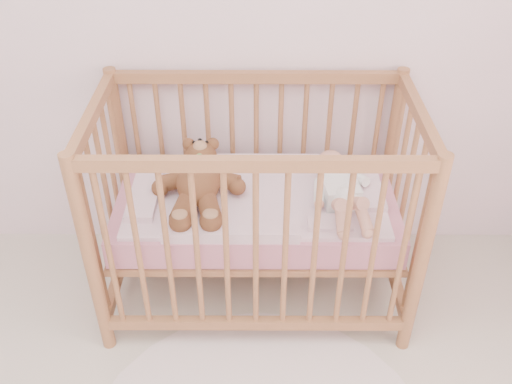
# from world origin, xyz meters

# --- Properties ---
(crib) EXTENTS (1.36, 0.76, 1.00)m
(crib) POSITION_xyz_m (0.48, 1.60, 0.50)
(crib) COLOR #9B6642
(crib) RESTS_ON floor
(mattress) EXTENTS (1.22, 0.62, 0.13)m
(mattress) POSITION_xyz_m (0.48, 1.60, 0.49)
(mattress) COLOR #C87D92
(mattress) RESTS_ON crib
(blanket) EXTENTS (1.10, 0.58, 0.06)m
(blanket) POSITION_xyz_m (0.48, 1.60, 0.56)
(blanket) COLOR #D391AB
(blanket) RESTS_ON mattress
(baby) EXTENTS (0.34, 0.60, 0.14)m
(baby) POSITION_xyz_m (0.83, 1.58, 0.64)
(baby) COLOR white
(baby) RESTS_ON blanket
(teddy_bear) EXTENTS (0.43, 0.60, 0.16)m
(teddy_bear) POSITION_xyz_m (0.23, 1.58, 0.65)
(teddy_bear) COLOR brown
(teddy_bear) RESTS_ON blanket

